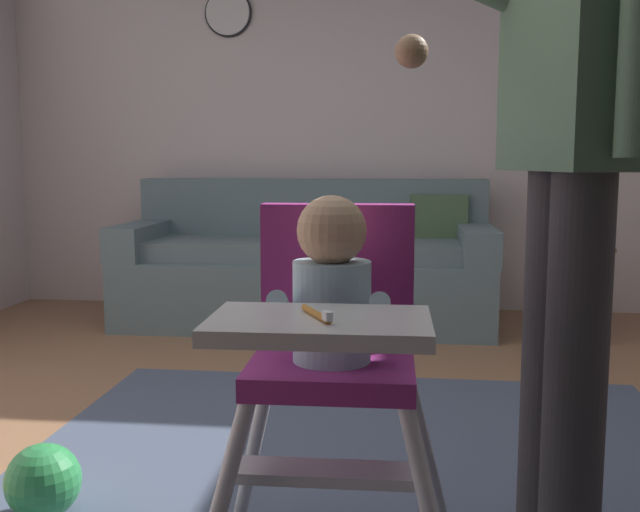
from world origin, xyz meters
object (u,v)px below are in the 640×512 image
at_px(high_chair, 332,325).
at_px(side_table, 568,269).
at_px(sippy_cup, 570,235).
at_px(couch, 308,268).
at_px(toy_ball, 43,481).
at_px(adult_standing, 570,161).
at_px(wall_clock, 228,13).

height_order(high_chair, side_table, high_chair).
bearing_deg(sippy_cup, couch, 171.57).
xyz_separation_m(toy_ball, side_table, (1.88, 2.35, 0.28)).
xyz_separation_m(couch, adult_standing, (0.95, -2.68, 0.65)).
relative_size(adult_standing, side_table, 3.32).
relative_size(high_chair, sippy_cup, 9.15).
relative_size(couch, adult_standing, 1.27).
distance_m(adult_standing, wall_clock, 3.63).
xyz_separation_m(high_chair, side_table, (1.05, 2.60, -0.24)).
bearing_deg(high_chair, couch, -172.47).
bearing_deg(adult_standing, high_chair, -0.07).
bearing_deg(toy_ball, couch, 81.14).
relative_size(high_chair, toy_ball, 4.42).
relative_size(couch, sippy_cup, 21.97).
distance_m(sippy_cup, wall_clock, 2.57).
relative_size(couch, toy_ball, 10.60).
height_order(couch, sippy_cup, couch).
bearing_deg(side_table, high_chair, -112.02).
xyz_separation_m(high_chair, toy_ball, (-0.83, 0.25, -0.52)).
bearing_deg(wall_clock, adult_standing, -64.06).
distance_m(adult_standing, toy_ball, 1.61).
height_order(couch, adult_standing, adult_standing).
bearing_deg(high_chair, side_table, 156.91).
bearing_deg(wall_clock, couch, -39.15).
height_order(toy_ball, sippy_cup, sippy_cup).
bearing_deg(wall_clock, toy_ball, -86.50).
bearing_deg(adult_standing, toy_ball, -20.06).
bearing_deg(wall_clock, side_table, -18.65).
height_order(adult_standing, toy_ball, adult_standing).
bearing_deg(side_table, sippy_cup, 0.00).
relative_size(couch, wall_clock, 7.07).
height_order(high_chair, wall_clock, wall_clock).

